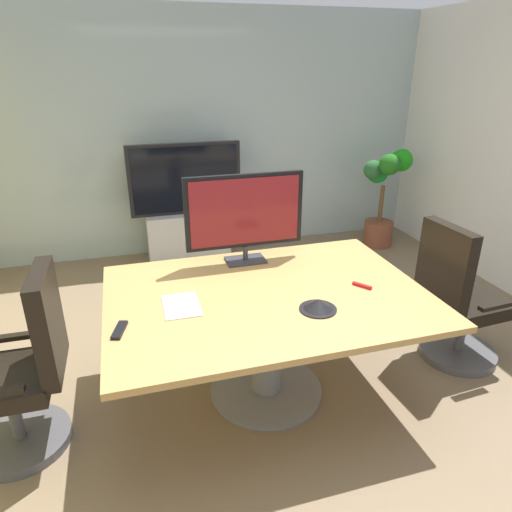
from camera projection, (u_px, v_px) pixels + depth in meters
name	position (u px, v px, depth m)	size (l,w,h in m)	color
ground_plane	(275.00, 396.00, 3.11)	(6.74, 6.74, 0.00)	#7A664C
wall_back_glass_partition	(195.00, 136.00, 5.12)	(5.43, 0.10, 2.64)	#9EB2B7
conference_table	(267.00, 317.00, 2.93)	(1.97, 1.40, 0.76)	#B2894C
office_chair_left	(25.00, 378.00, 2.57)	(0.60, 0.57, 1.09)	#4C4C51
office_chair_right	(457.00, 306.00, 3.33)	(0.61, 0.59, 1.09)	#4C4C51
tv_monitor	(245.00, 213.00, 3.19)	(0.84, 0.18, 0.64)	#333338
wall_display_unit	(188.00, 222.00, 5.10)	(1.20, 0.36, 1.31)	#B7BABC
potted_plant	(383.00, 192.00, 5.42)	(0.58, 0.50, 1.16)	brown
conference_phone	(318.00, 305.00, 2.66)	(0.22, 0.22, 0.07)	black
remote_control	(120.00, 330.00, 2.45)	(0.05, 0.17, 0.02)	black
whiteboard_marker	(362.00, 286.00, 2.94)	(0.13, 0.02, 0.02)	red
paper_notepad	(181.00, 306.00, 2.71)	(0.21, 0.30, 0.01)	white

